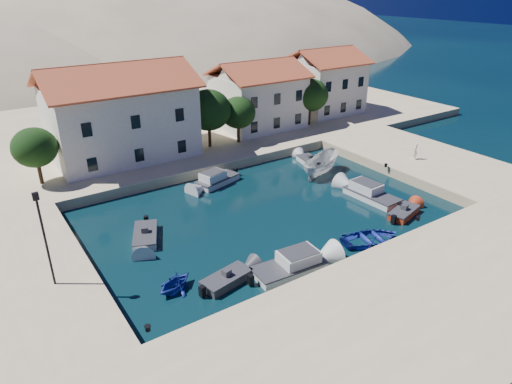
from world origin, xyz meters
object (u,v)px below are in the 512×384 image
(lamppost, at_px, (43,231))
(cabin_cruiser_east, at_px, (372,194))
(building_right, at_px, (325,80))
(rowboat_south, at_px, (370,242))
(building_left, at_px, (120,110))
(pedestrian, at_px, (415,151))
(cabin_cruiser_south, at_px, (290,266))
(boat_east, at_px, (320,174))
(building_mid, at_px, (258,94))

(lamppost, height_order, cabin_cruiser_east, lamppost)
(building_right, relative_size, rowboat_south, 2.03)
(building_left, height_order, rowboat_south, building_left)
(pedestrian, bearing_deg, cabin_cruiser_east, -2.07)
(building_left, relative_size, building_right, 1.56)
(pedestrian, bearing_deg, building_left, -55.38)
(building_left, bearing_deg, cabin_cruiser_south, -85.08)
(boat_east, distance_m, pedestrian, 10.40)
(lamppost, distance_m, cabin_cruiser_east, 27.36)
(lamppost, bearing_deg, building_left, 60.10)
(cabin_cruiser_south, bearing_deg, rowboat_south, 1.85)
(pedestrian, bearing_deg, building_right, -123.48)
(building_mid, bearing_deg, building_left, -176.82)
(building_mid, xyz_separation_m, rowboat_south, (-8.24, -27.32, -5.22))
(cabin_cruiser_south, distance_m, rowboat_south, 7.54)
(building_right, relative_size, lamppost, 1.52)
(cabin_cruiser_south, relative_size, cabin_cruiser_east, 0.99)
(building_left, bearing_deg, building_right, 3.81)
(cabin_cruiser_south, bearing_deg, building_left, 99.08)
(rowboat_south, bearing_deg, cabin_cruiser_east, -33.14)
(building_right, height_order, boat_east, building_right)
(lamppost, bearing_deg, rowboat_south, -16.56)
(lamppost, xyz_separation_m, pedestrian, (36.39, 1.84, -2.88))
(building_right, xyz_separation_m, boat_east, (-14.43, -15.97, -5.47))
(building_left, height_order, lamppost, building_left)
(lamppost, relative_size, boat_east, 1.06)
(cabin_cruiser_east, bearing_deg, boat_east, -3.84)
(building_mid, relative_size, cabin_cruiser_east, 1.97)
(boat_east, bearing_deg, rowboat_south, 133.99)
(cabin_cruiser_south, bearing_deg, lamppost, 160.51)
(building_left, relative_size, building_mid, 1.40)
(rowboat_south, height_order, boat_east, boat_east)
(building_left, xyz_separation_m, cabin_cruiser_east, (15.50, -21.07, -5.46))
(cabin_cruiser_south, xyz_separation_m, boat_east, (13.33, 12.05, -0.48))
(cabin_cruiser_south, height_order, boat_east, cabin_cruiser_south)
(cabin_cruiser_south, distance_m, pedestrian, 24.02)
(boat_east, height_order, pedestrian, pedestrian)
(cabin_cruiser_east, relative_size, boat_east, 0.91)
(lamppost, bearing_deg, cabin_cruiser_south, -23.66)
(building_mid, bearing_deg, building_right, 4.76)
(building_mid, relative_size, rowboat_south, 2.25)
(lamppost, distance_m, pedestrian, 36.55)
(building_right, bearing_deg, building_mid, -175.24)
(lamppost, bearing_deg, pedestrian, 2.89)
(rowboat_south, relative_size, boat_east, 0.79)
(building_left, distance_m, boat_east, 21.74)
(lamppost, height_order, pedestrian, lamppost)
(rowboat_south, xyz_separation_m, pedestrian, (15.13, 8.16, 1.88))
(building_left, height_order, building_mid, building_left)
(building_mid, height_order, pedestrian, building_mid)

